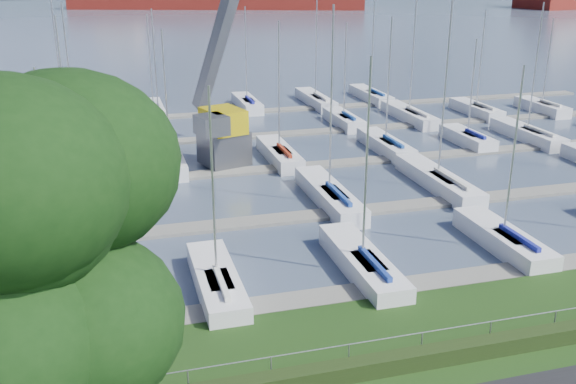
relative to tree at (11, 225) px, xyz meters
name	(u,v)px	position (x,y,z in m)	size (l,w,h in m)	color
water	(124,2)	(10.81, 266.61, -10.15)	(800.00, 540.00, 0.20)	#49566C
hedge	(377,366)	(10.81, 6.21, -9.40)	(80.00, 0.70, 0.70)	#203112
fence	(374,340)	(10.81, 6.61, -8.55)	(0.04, 0.04, 80.00)	gray
docks	(238,172)	(10.81, 32.61, -9.97)	(90.00, 41.60, 0.25)	slate
tree	(11,225)	(0.00, 0.00, 0.00)	(7.43, 6.70, 13.31)	black
crane	(225,91)	(10.65, 35.93, -4.42)	(7.23, 13.08, 22.35)	#505157
sailboat_fleet	(213,92)	(9.60, 35.52, -4.35)	(74.88, 49.86, 13.30)	navy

